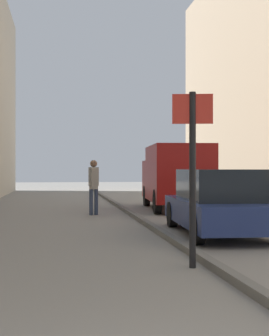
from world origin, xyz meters
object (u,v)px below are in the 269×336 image
Objects in this scene: pedestrian_main_foreground at (94,183)px; parked_car at (219,202)px; street_sign_post at (193,163)px; delivery_van at (176,176)px.

pedestrian_main_foreground is 5.58m from parked_car.
pedestrian_main_foreground is at bearing 119.71° from parked_car.
street_sign_post is at bearing -111.16° from parked_car.
parked_car is at bearing -103.07° from street_sign_post.
parked_car is 1.65× the size of street_sign_post.
pedestrian_main_foreground is 0.67× the size of street_sign_post.
pedestrian_main_foreground is 3.41m from delivery_van.
street_sign_post is (-1.59, -3.47, 0.83)m from parked_car.
delivery_van is 10.23m from street_sign_post.
delivery_van is (3.04, 1.53, 0.22)m from pedestrian_main_foreground.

